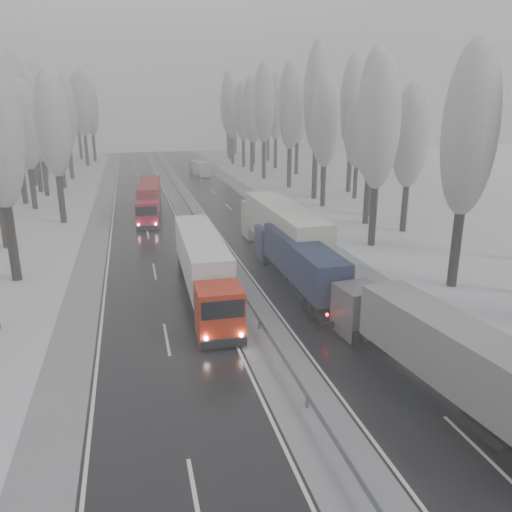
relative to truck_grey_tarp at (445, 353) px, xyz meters
name	(u,v)px	position (x,y,z in m)	size (l,w,h in m)	color
ground	(346,473)	(-5.91, -3.33, -2.17)	(260.00, 260.00, 0.00)	silver
carriageway_right	(265,243)	(-0.66, 26.67, -2.16)	(7.50, 200.00, 0.03)	black
carriageway_left	(151,250)	(-11.16, 26.67, -2.16)	(7.50, 200.00, 0.03)	black
median_slush	(210,246)	(-5.91, 26.67, -2.15)	(3.00, 200.00, 0.04)	gray
shoulder_right	(315,239)	(4.29, 26.67, -2.15)	(2.40, 200.00, 0.04)	gray
shoulder_left	(92,254)	(-16.11, 26.67, -2.15)	(2.40, 200.00, 0.04)	gray
median_guardrail	(210,240)	(-5.91, 26.66, -1.58)	(0.12, 200.00, 0.76)	slate
tree_16	(470,131)	(9.13, 12.34, 8.49)	(3.60, 3.60, 16.53)	black
tree_18	(379,125)	(8.60, 23.71, 8.53)	(3.60, 3.60, 16.58)	black
tree_19	(411,136)	(14.11, 27.71, 7.24)	(3.60, 3.60, 14.57)	black
tree_20	(371,127)	(11.99, 31.84, 7.97)	(3.60, 3.60, 15.71)	black
tree_21	(374,108)	(14.22, 35.84, 9.83)	(3.60, 3.60, 18.62)	black
tree_22	(326,123)	(11.11, 42.27, 8.07)	(3.60, 3.60, 15.86)	black
tree_23	(358,133)	(17.40, 46.27, 6.59)	(3.60, 3.60, 13.55)	black
tree_24	(317,98)	(11.99, 47.69, 11.01)	(3.60, 3.60, 20.49)	black
tree_25	(353,104)	(18.91, 51.69, 10.35)	(3.60, 3.60, 19.44)	black
tree_26	(290,107)	(11.66, 57.94, 9.93)	(3.60, 3.60, 18.78)	black
tree_27	(325,112)	(18.81, 61.94, 9.19)	(3.60, 3.60, 17.62)	black
tree_28	(264,103)	(10.43, 68.63, 10.46)	(3.60, 3.60, 19.62)	black
tree_29	(298,109)	(17.80, 72.63, 9.50)	(3.60, 3.60, 18.11)	black
tree_30	(252,110)	(10.66, 78.38, 9.34)	(3.60, 3.60, 17.86)	black
tree_31	(276,107)	(16.57, 82.38, 9.80)	(3.60, 3.60, 18.58)	black
tree_32	(243,111)	(10.72, 85.88, 9.01)	(3.60, 3.60, 17.33)	black
tree_33	(254,121)	(13.86, 89.88, 7.09)	(3.60, 3.60, 14.33)	black
tree_34	(232,110)	(9.83, 92.99, 9.20)	(3.60, 3.60, 17.63)	black
tree_35	(268,108)	(19.04, 96.99, 9.59)	(3.60, 3.60, 18.25)	black
tree_36	(229,102)	(11.13, 102.83, 10.85)	(3.60, 3.60, 20.23)	black
tree_37	(254,113)	(18.11, 106.83, 8.39)	(3.60, 3.60, 16.37)	black
tree_38	(227,109)	(12.82, 113.40, 9.41)	(3.60, 3.60, 17.97)	black
tree_39	(235,113)	(15.64, 117.40, 8.28)	(3.60, 3.60, 16.19)	black
tree_62	(53,125)	(-19.85, 40.40, 8.18)	(3.60, 3.60, 16.04)	black
tree_64	(25,126)	(-24.17, 49.39, 7.78)	(3.60, 3.60, 15.42)	black
tree_65	(12,103)	(-25.96, 53.39, 10.37)	(3.60, 3.60, 19.48)	black
tree_66	(39,124)	(-24.06, 59.02, 7.66)	(3.60, 3.60, 15.23)	black
tree_67	(32,115)	(-25.45, 63.02, 8.85)	(3.60, 3.60, 17.09)	black
tree_68	(57,116)	(-22.49, 65.78, 8.57)	(3.60, 3.60, 16.65)	black
tree_69	(25,104)	(-27.33, 69.78, 10.29)	(3.60, 3.60, 19.35)	black
tree_70	(66,113)	(-22.23, 75.86, 8.85)	(3.60, 3.60, 17.09)	black
tree_71	(38,104)	(-26.99, 79.86, 10.45)	(3.60, 3.60, 19.61)	black
tree_72	(57,120)	(-24.84, 85.21, 7.59)	(3.60, 3.60, 15.11)	black
tree_73	(43,112)	(-27.72, 89.21, 8.93)	(3.60, 3.60, 17.22)	black
tree_74	(82,104)	(-20.98, 96.00, 10.50)	(3.60, 3.60, 19.68)	black
tree_75	(38,107)	(-30.11, 100.00, 9.81)	(3.60, 3.60, 18.60)	black
tree_76	(90,107)	(-19.96, 105.39, 9.78)	(3.60, 3.60, 18.55)	black
tree_77	(67,119)	(-25.57, 109.39, 7.08)	(3.60, 3.60, 14.32)	black
tree_78	(76,104)	(-23.47, 111.98, 10.42)	(3.60, 3.60, 19.55)	black
tree_79	(66,111)	(-26.24, 115.98, 8.84)	(3.60, 3.60, 17.07)	black
truck_grey_tarp	(445,353)	(0.00, 0.00, 0.00)	(3.95, 14.65, 3.73)	#56555B
truck_blue_box	(297,258)	(-1.61, 14.87, -0.07)	(2.25, 14.10, 3.61)	#1D254A
truck_cream_box	(280,226)	(-0.74, 21.96, 0.50)	(2.95, 17.91, 4.58)	#B8B6A3
box_truck_distant	(200,169)	(-0.01, 74.49, -0.84)	(3.06, 7.23, 2.61)	#A9AAB0
truck_red_white	(203,263)	(-8.21, 14.62, 0.15)	(2.75, 15.61, 3.99)	#B41F0A
truck_red_red	(149,197)	(-10.45, 41.73, 0.00)	(3.50, 14.63, 3.72)	#B80A28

